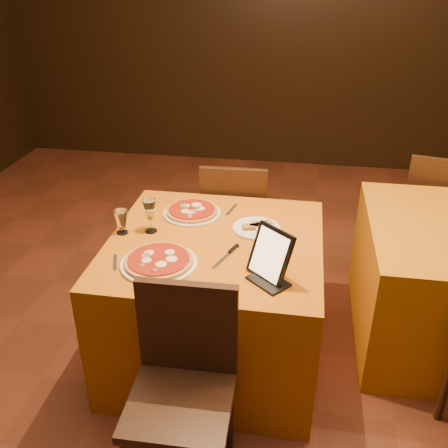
% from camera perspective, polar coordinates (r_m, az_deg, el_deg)
% --- Properties ---
extents(floor, '(6.00, 7.00, 0.01)m').
position_cam_1_polar(floor, '(2.76, 2.42, -19.80)').
color(floor, '#5E2D19').
rests_on(floor, ground).
extents(wall_back, '(6.00, 0.01, 2.80)m').
position_cam_1_polar(wall_back, '(5.38, 7.75, 21.06)').
color(wall_back, black).
rests_on(wall_back, floor).
extents(main_table, '(1.10, 1.10, 0.75)m').
position_cam_1_polar(main_table, '(2.79, -0.96, -8.55)').
color(main_table, '#B8630B').
rests_on(main_table, floor).
extents(chair_main_near, '(0.44, 0.44, 0.91)m').
position_cam_1_polar(chair_main_near, '(2.14, -5.06, -19.70)').
color(chair_main_near, black).
rests_on(chair_main_near, floor).
extents(chair_main_far, '(0.40, 0.40, 0.91)m').
position_cam_1_polar(chair_main_far, '(3.41, 1.38, 0.42)').
color(chair_main_far, black).
rests_on(chair_main_far, floor).
extents(chair_side_far, '(0.49, 0.49, 0.91)m').
position_cam_1_polar(chair_side_far, '(3.84, 22.76, 1.39)').
color(chair_side_far, black).
rests_on(chair_side_far, floor).
extents(pizza_near, '(0.37, 0.37, 0.03)m').
position_cam_1_polar(pizza_near, '(2.39, -7.46, -4.33)').
color(pizza_near, white).
rests_on(pizza_near, main_table).
extents(pizza_far, '(0.33, 0.33, 0.03)m').
position_cam_1_polar(pizza_far, '(2.84, -3.68, 1.38)').
color(pizza_far, white).
rests_on(pizza_far, main_table).
extents(cutlet_dish, '(0.25, 0.25, 0.03)m').
position_cam_1_polar(cutlet_dish, '(2.68, 3.71, -0.38)').
color(cutlet_dish, white).
rests_on(cutlet_dish, main_table).
extents(wine_glass, '(0.10, 0.10, 0.19)m').
position_cam_1_polar(wine_glass, '(2.65, -8.45, 0.96)').
color(wine_glass, '#F6F28B').
rests_on(wine_glass, main_table).
extents(water_glass, '(0.07, 0.07, 0.13)m').
position_cam_1_polar(water_glass, '(2.67, -11.64, 0.21)').
color(water_glass, white).
rests_on(water_glass, main_table).
extents(tablet, '(0.23, 0.21, 0.24)m').
position_cam_1_polar(tablet, '(2.24, 5.32, -3.43)').
color(tablet, black).
rests_on(tablet, main_table).
extents(knife, '(0.10, 0.22, 0.01)m').
position_cam_1_polar(knife, '(2.43, 0.13, -3.84)').
color(knife, '#ACACB2').
rests_on(knife, main_table).
extents(fork_near, '(0.06, 0.14, 0.01)m').
position_cam_1_polar(fork_near, '(2.45, -12.32, -4.32)').
color(fork_near, silver).
rests_on(fork_near, main_table).
extents(fork_far, '(0.05, 0.15, 0.01)m').
position_cam_1_polar(fork_far, '(2.89, 0.90, 1.65)').
color(fork_far, '#AFAEB5').
rests_on(fork_far, main_table).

